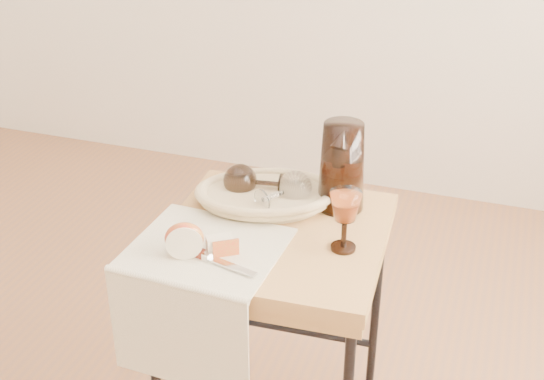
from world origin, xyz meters
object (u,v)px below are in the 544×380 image
at_px(side_table, 274,340).
at_px(goblet_lying_b, 281,193).
at_px(table_knife, 210,257).
at_px(apple_half, 184,239).
at_px(wine_goblet, 345,221).
at_px(pitcher, 342,166).
at_px(bread_basket, 266,197).
at_px(tea_towel, 206,248).
at_px(goblet_lying_a, 257,182).

relative_size(side_table, goblet_lying_b, 4.78).
bearing_deg(goblet_lying_b, table_knife, -164.39).
height_order(side_table, apple_half, apple_half).
xyz_separation_m(apple_half, table_knife, (0.06, -0.01, -0.03)).
distance_m(goblet_lying_b, apple_half, 0.29).
height_order(side_table, wine_goblet, wine_goblet).
distance_m(pitcher, table_knife, 0.41).
distance_m(bread_basket, wine_goblet, 0.27).
bearing_deg(wine_goblet, goblet_lying_b, 148.74).
bearing_deg(bread_basket, pitcher, -2.21).
bearing_deg(pitcher, wine_goblet, -66.51).
xyz_separation_m(tea_towel, pitcher, (0.24, 0.29, 0.11)).
height_order(tea_towel, apple_half, apple_half).
relative_size(tea_towel, goblet_lying_a, 2.42).
relative_size(side_table, goblet_lying_a, 4.76).
height_order(goblet_lying_a, pitcher, pitcher).
xyz_separation_m(wine_goblet, table_knife, (-0.26, -0.15, -0.06)).
bearing_deg(table_knife, goblet_lying_b, 87.63).
relative_size(wine_goblet, table_knife, 0.69).
relative_size(side_table, pitcher, 2.50).
relative_size(goblet_lying_b, pitcher, 0.52).
bearing_deg(tea_towel, bread_basket, 77.40).
height_order(bread_basket, apple_half, apple_half).
relative_size(wine_goblet, apple_half, 1.70).
relative_size(goblet_lying_a, goblet_lying_b, 1.00).
bearing_deg(side_table, bread_basket, 118.92).
distance_m(tea_towel, bread_basket, 0.24).
height_order(side_table, goblet_lying_a, goblet_lying_a).
bearing_deg(goblet_lying_a, bread_basket, 146.81).
height_order(goblet_lying_b, apple_half, goblet_lying_b).
relative_size(goblet_lying_a, apple_half, 1.59).
bearing_deg(side_table, tea_towel, -133.59).
xyz_separation_m(goblet_lying_b, table_knife, (-0.08, -0.26, -0.04)).
relative_size(goblet_lying_b, wine_goblet, 0.93).
height_order(bread_basket, goblet_lying_a, goblet_lying_a).
height_order(pitcher, table_knife, pitcher).
relative_size(bread_basket, wine_goblet, 2.12).
height_order(goblet_lying_b, wine_goblet, wine_goblet).
relative_size(tea_towel, goblet_lying_b, 2.43).
height_order(side_table, table_knife, table_knife).
bearing_deg(side_table, goblet_lying_a, 125.68).
bearing_deg(pitcher, goblet_lying_a, -160.89).
distance_m(bread_basket, table_knife, 0.28).
bearing_deg(apple_half, side_table, 23.00).
bearing_deg(bread_basket, goblet_lying_b, -41.88).
relative_size(pitcher, wine_goblet, 1.78).
xyz_separation_m(pitcher, wine_goblet, (0.06, -0.19, -0.04)).
bearing_deg(pitcher, bread_basket, -154.94).
distance_m(side_table, pitcher, 0.49).
relative_size(goblet_lying_a, wine_goblet, 0.93).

